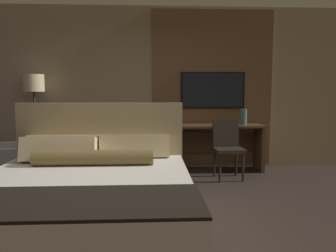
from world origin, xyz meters
The scene contains 8 objects.
ground_plane centered at (0.00, 0.00, 0.00)m, with size 16.00×16.00×0.00m, color #332823.
wall_back_tv_panel centered at (0.16, 2.59, 1.40)m, with size 7.20×0.09×2.80m.
bed centered at (-0.46, -0.04, 0.33)m, with size 2.05×2.19×1.21m.
desk centered at (1.26, 2.31, 0.52)m, with size 1.61×0.52×0.79m.
tv centered at (1.26, 2.52, 1.37)m, with size 1.12×0.04×0.63m.
desk_chair centered at (1.36, 1.81, 0.55)m, with size 0.47×0.47×0.91m.
floor_lamp centered at (-1.73, 2.29, 1.36)m, with size 0.34×0.34×1.63m.
vase_tall centered at (1.76, 2.33, 0.92)m, with size 0.12×0.12×0.26m.
Camera 1 is at (0.18, -3.18, 1.37)m, focal length 35.00 mm.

